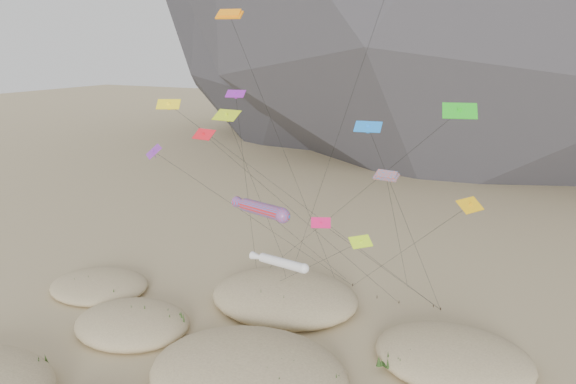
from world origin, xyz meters
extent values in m
ellipsoid|color=#CCB789|center=(-12.23, 6.55, 0.57)|extent=(11.08, 9.41, 2.55)
ellipsoid|color=#CCB789|center=(1.80, 3.88, 0.82)|extent=(16.04, 13.63, 3.66)
ellipsoid|color=#CCB789|center=(-2.03, 17.67, 0.75)|extent=(15.28, 12.99, 3.35)
ellipsoid|color=#CCB789|center=(15.47, 13.92, 0.62)|extent=(13.00, 11.05, 2.75)
ellipsoid|color=#CCB789|center=(-21.38, 11.71, 0.44)|extent=(10.93, 9.29, 1.97)
ellipsoid|color=black|center=(-14.01, -3.30, 0.80)|extent=(2.63, 2.25, 0.79)
ellipsoid|color=black|center=(-12.69, 7.05, 0.80)|extent=(2.75, 2.35, 0.82)
ellipsoid|color=black|center=(-8.70, 8.14, 0.70)|extent=(2.07, 1.77, 0.62)
ellipsoid|color=black|center=(3.61, 3.74, 1.10)|extent=(3.24, 2.78, 0.97)
ellipsoid|color=black|center=(7.13, 5.95, 1.00)|extent=(2.69, 2.30, 0.81)
ellipsoid|color=black|center=(-2.16, 15.88, 1.00)|extent=(2.99, 2.56, 0.90)
ellipsoid|color=black|center=(-1.45, 14.95, 0.90)|extent=(2.83, 2.42, 0.85)
ellipsoid|color=black|center=(12.90, 12.70, 0.70)|extent=(2.56, 2.19, 0.77)
ellipsoid|color=black|center=(11.31, 10.64, 0.60)|extent=(1.84, 1.58, 0.55)
ellipsoid|color=black|center=(-22.86, 11.01, 0.50)|extent=(2.09, 1.79, 0.63)
ellipsoid|color=black|center=(-18.78, 10.75, 0.40)|extent=(1.91, 1.63, 0.57)
cylinder|color=#3F2D1E|center=(-5.42, 20.06, 0.15)|extent=(0.08, 0.08, 0.30)
cylinder|color=#3F2D1E|center=(2.76, 24.69, 0.15)|extent=(0.08, 0.08, 0.30)
cylinder|color=#3F2D1E|center=(6.07, 22.94, 0.15)|extent=(0.08, 0.08, 0.30)
cylinder|color=#3F2D1E|center=(8.45, 22.79, 0.15)|extent=(0.08, 0.08, 0.30)
cylinder|color=#3F2D1E|center=(12.57, 23.17, 0.15)|extent=(0.08, 0.08, 0.30)
cylinder|color=#3F2D1E|center=(-4.44, 23.90, 0.15)|extent=(0.08, 0.08, 0.30)
cylinder|color=#3F2D1E|center=(11.78, 23.51, 0.15)|extent=(0.08, 0.08, 0.30)
cylinder|color=#3F2D1E|center=(-7.63, 21.95, 0.15)|extent=(0.08, 0.08, 0.30)
cylinder|color=red|center=(-0.30, 10.23, 12.20)|extent=(6.04, 4.21, 1.79)
sphere|color=red|center=(2.40, 8.64, 12.45)|extent=(1.20, 1.20, 1.20)
cone|color=red|center=(-3.26, 11.97, 11.88)|extent=(2.76, 2.21, 1.29)
cylinder|color=black|center=(0.55, 18.21, 6.10)|extent=(1.71, 15.99, 12.21)
cylinder|color=silver|center=(2.73, 7.88, 8.80)|extent=(4.73, 2.10, 1.07)
sphere|color=silver|center=(4.96, 7.20, 8.99)|extent=(0.79, 0.79, 0.79)
cone|color=silver|center=(0.27, 8.64, 8.57)|extent=(2.03, 1.20, 0.80)
cylinder|color=black|center=(-0.59, 14.98, 4.40)|extent=(6.67, 14.21, 8.82)
cube|color=orange|center=(-4.30, 12.14, 27.91)|extent=(2.36, 1.28, 0.68)
cube|color=orange|center=(-4.30, 12.14, 28.08)|extent=(1.99, 1.03, 0.66)
cylinder|color=black|center=(-1.22, 17.60, 13.96)|extent=(6.19, 10.94, 27.92)
cube|color=#FF4B1A|center=(9.80, 11.54, 15.82)|extent=(1.99, 1.06, 0.55)
cube|color=#FF4B1A|center=(9.80, 11.54, 15.99)|extent=(1.69, 0.86, 0.54)
cylinder|color=black|center=(9.00, 19.33, 7.91)|extent=(1.61, 15.60, 15.84)
cube|color=purple|center=(-11.33, 9.98, 16.25)|extent=(2.58, 2.50, 1.00)
cube|color=purple|center=(-11.33, 9.98, 16.10)|extent=(0.43, 0.43, 0.81)
cylinder|color=black|center=(-4.28, 17.34, 8.15)|extent=(14.12, 14.73, 16.21)
cylinder|color=black|center=(2.05, 18.83, 14.71)|extent=(13.01, 10.16, 29.34)
cube|color=red|center=(-6.45, 10.92, 18.00)|extent=(2.12, 1.29, 0.81)
cube|color=red|center=(-6.45, 10.92, 17.85)|extent=(0.27, 0.29, 0.68)
cylinder|color=black|center=(1.00, 16.86, 9.03)|extent=(14.93, 11.90, 17.97)
cube|color=#F8B20D|center=(16.18, 10.95, 14.51)|extent=(1.85, 2.27, 0.80)
cube|color=#F8B20D|center=(16.18, 10.95, 14.36)|extent=(0.33, 0.33, 0.69)
cylinder|color=black|center=(9.47, 17.82, 7.28)|extent=(13.45, 13.76, 14.48)
cube|color=#1A7BE4|center=(8.40, 10.93, 19.61)|extent=(2.13, 1.36, 0.70)
cube|color=#1A7BE4|center=(8.40, 10.93, 19.46)|extent=(0.26, 0.22, 0.69)
cylinder|color=black|center=(10.49, 17.05, 9.83)|extent=(4.19, 12.26, 19.58)
cube|color=purple|center=(-5.05, 14.01, 21.31)|extent=(1.87, 1.27, 0.62)
cube|color=purple|center=(-5.05, 14.01, 21.16)|extent=(0.24, 0.21, 0.59)
cylinder|color=black|center=(-6.34, 17.98, 10.68)|extent=(2.61, 7.96, 21.27)
cube|color=green|center=(15.01, 10.67, 21.17)|extent=(2.53, 1.68, 0.99)
cube|color=green|center=(15.01, 10.67, 21.02)|extent=(0.36, 0.40, 0.77)
cylinder|color=black|center=(3.69, 16.31, 10.61)|extent=(22.66, 11.31, 21.14)
cube|color=#DF1559|center=(5.50, 9.05, 12.20)|extent=(1.68, 1.26, 0.69)
cube|color=#DF1559|center=(5.50, 9.05, 12.05)|extent=(0.27, 0.30, 0.50)
cylinder|color=black|center=(9.03, 16.11, 6.13)|extent=(7.10, 14.13, 12.17)
cube|color=#B6D916|center=(-5.86, 13.70, 19.39)|extent=(2.58, 1.55, 0.87)
cube|color=#B6D916|center=(-5.86, 13.70, 19.24)|extent=(0.32, 0.26, 0.85)
cylinder|color=black|center=(-5.15, 18.80, 9.72)|extent=(1.45, 10.23, 19.35)
cube|color=#C1F619|center=(9.44, 7.12, 11.90)|extent=(1.68, 1.76, 0.67)
cube|color=#C1F619|center=(9.44, 7.12, 11.75)|extent=(0.29, 0.29, 0.55)
cylinder|color=black|center=(2.01, 13.59, 5.98)|extent=(14.88, 12.96, 11.87)
cube|color=yellow|center=(-9.81, 10.53, 20.48)|extent=(2.28, 1.80, 0.80)
cube|color=yellow|center=(-9.81, 10.53, 20.33)|extent=(0.33, 0.33, 0.69)
cylinder|color=black|center=(1.38, 16.85, 10.27)|extent=(22.41, 12.67, 20.45)
camera|label=1|loc=(21.68, -29.09, 25.60)|focal=35.00mm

